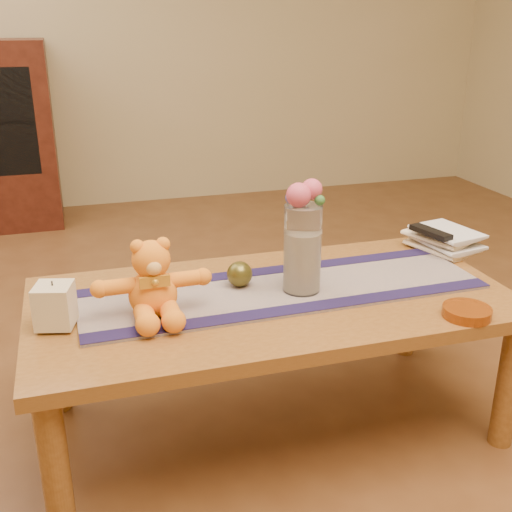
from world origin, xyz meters
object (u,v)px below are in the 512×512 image
object	(u,v)px
teddy_bear	(152,279)
pillar_candle	(55,305)
glass_vase	(302,249)
amber_dish	(467,312)
book_bottom	(426,252)
bronze_ball	(240,274)
tv_remote	(431,232)

from	to	relation	value
teddy_bear	pillar_candle	bearing A→B (deg)	178.53
pillar_candle	glass_vase	xyz separation A→B (m)	(0.70, 0.02, 0.07)
teddy_bear	amber_dish	size ratio (longest dim) A/B	2.28
amber_dish	teddy_bear	bearing A→B (deg)	162.62
book_bottom	amber_dish	bearing A→B (deg)	-125.56
pillar_candle	bronze_ball	xyz separation A→B (m)	(0.53, 0.11, -0.02)
glass_vase	tv_remote	xyz separation A→B (m)	(0.53, 0.16, -0.05)
amber_dish	glass_vase	bearing A→B (deg)	142.84
tv_remote	amber_dish	world-z (taller)	tv_remote
pillar_candle	amber_dish	size ratio (longest dim) A/B	0.85
book_bottom	teddy_bear	bearing A→B (deg)	174.56
teddy_bear	book_bottom	distance (m)	0.99
tv_remote	amber_dish	xyz separation A→B (m)	(-0.15, -0.45, -0.07)
teddy_bear	bronze_ball	xyz separation A→B (m)	(0.27, 0.11, -0.06)
teddy_bear	bronze_ball	bearing A→B (deg)	21.19
pillar_candle	glass_vase	world-z (taller)	glass_vase
book_bottom	bronze_ball	bearing A→B (deg)	170.33
glass_vase	bronze_ball	bearing A→B (deg)	154.13
teddy_bear	glass_vase	bearing A→B (deg)	3.02
bronze_ball	amber_dish	bearing A→B (deg)	-33.96
amber_dish	tv_remote	bearing A→B (deg)	71.01
teddy_bear	tv_remote	size ratio (longest dim) A/B	1.88
teddy_bear	book_bottom	world-z (taller)	teddy_bear
glass_vase	bronze_ball	world-z (taller)	glass_vase
bronze_ball	book_bottom	world-z (taller)	bronze_ball
teddy_bear	pillar_candle	xyz separation A→B (m)	(-0.26, 0.00, -0.05)
pillar_candle	bronze_ball	world-z (taller)	pillar_candle
pillar_candle	book_bottom	distance (m)	1.24
glass_vase	bronze_ball	distance (m)	0.21
pillar_candle	amber_dish	world-z (taller)	pillar_candle
pillar_candle	tv_remote	bearing A→B (deg)	8.74
book_bottom	tv_remote	bearing A→B (deg)	-93.00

